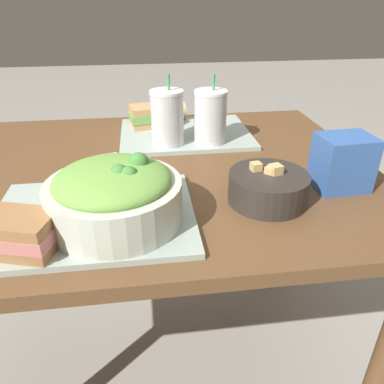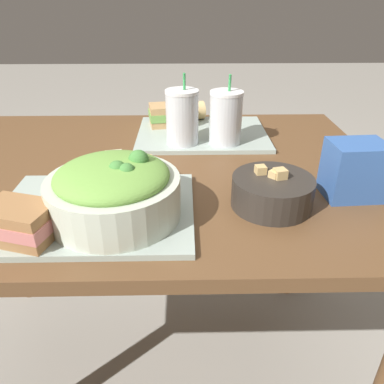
% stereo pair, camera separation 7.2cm
% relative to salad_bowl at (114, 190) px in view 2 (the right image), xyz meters
% --- Properties ---
extents(ground_plane, '(12.00, 12.00, 0.00)m').
position_rel_salad_bowl_xyz_m(ground_plane, '(0.01, 0.26, -0.84)').
color(ground_plane, gray).
extents(dining_table, '(1.24, 0.86, 0.77)m').
position_rel_salad_bowl_xyz_m(dining_table, '(0.01, 0.26, -0.18)').
color(dining_table, brown).
rests_on(dining_table, ground_plane).
extents(tray_near, '(0.39, 0.30, 0.01)m').
position_rel_salad_bowl_xyz_m(tray_near, '(-0.05, 0.03, -0.06)').
color(tray_near, '#99A89E').
rests_on(tray_near, dining_table).
extents(tray_far, '(0.39, 0.30, 0.01)m').
position_rel_salad_bowl_xyz_m(tray_far, '(0.19, 0.47, -0.06)').
color(tray_far, '#99A89E').
rests_on(tray_far, dining_table).
extents(salad_bowl, '(0.25, 0.25, 0.13)m').
position_rel_salad_bowl_xyz_m(salad_bowl, '(0.00, 0.00, 0.00)').
color(salad_bowl, beige).
rests_on(salad_bowl, tray_near).
extents(soup_bowl, '(0.17, 0.17, 0.08)m').
position_rel_salad_bowl_xyz_m(soup_bowl, '(0.31, 0.05, -0.03)').
color(soup_bowl, '#2D2823').
rests_on(soup_bowl, dining_table).
extents(sandwich_near, '(0.14, 0.12, 0.06)m').
position_rel_salad_bowl_xyz_m(sandwich_near, '(-0.15, -0.07, -0.02)').
color(sandwich_near, olive).
rests_on(sandwich_near, tray_near).
extents(baguette_near, '(0.15, 0.08, 0.06)m').
position_rel_salad_bowl_xyz_m(baguette_near, '(-0.01, 0.14, -0.03)').
color(baguette_near, tan).
rests_on(baguette_near, tray_near).
extents(sandwich_far, '(0.15, 0.11, 0.06)m').
position_rel_salad_bowl_xyz_m(sandwich_far, '(0.09, 0.54, -0.02)').
color(sandwich_far, tan).
rests_on(sandwich_far, tray_far).
extents(baguette_far, '(0.13, 0.09, 0.06)m').
position_rel_salad_bowl_xyz_m(baguette_far, '(0.14, 0.59, -0.03)').
color(baguette_far, tan).
rests_on(baguette_far, tray_far).
extents(drink_cup_dark, '(0.09, 0.09, 0.19)m').
position_rel_salad_bowl_xyz_m(drink_cup_dark, '(0.13, 0.38, 0.01)').
color(drink_cup_dark, silver).
rests_on(drink_cup_dark, tray_far).
extents(drink_cup_red, '(0.09, 0.09, 0.19)m').
position_rel_salad_bowl_xyz_m(drink_cup_red, '(0.25, 0.38, 0.01)').
color(drink_cup_red, silver).
rests_on(drink_cup_red, tray_far).
extents(chip_bag, '(0.12, 0.10, 0.12)m').
position_rel_salad_bowl_xyz_m(chip_bag, '(0.49, 0.09, -0.01)').
color(chip_bag, '#335BA3').
rests_on(chip_bag, dining_table).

